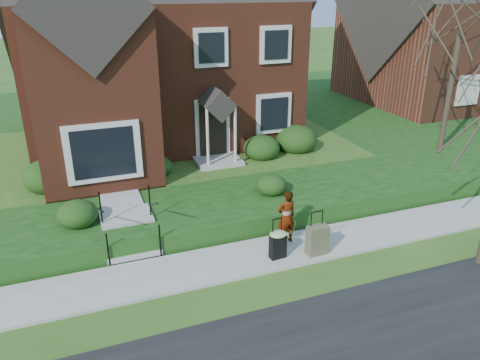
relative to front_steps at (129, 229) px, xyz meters
name	(u,v)px	position (x,y,z in m)	size (l,w,h in m)	color
ground	(239,261)	(2.50, -1.84, -0.47)	(120.00, 120.00, 0.00)	#2D5119
sidewalk	(239,260)	(2.50, -1.84, -0.43)	(60.00, 1.60, 0.08)	#9E9B93
terrace	(238,124)	(6.50, 9.06, -0.17)	(44.00, 20.00, 0.60)	#14390F
walkway	(115,181)	(0.00, 3.16, 0.16)	(1.20, 6.00, 0.06)	#9E9B93
main_house	(148,21)	(2.29, 7.76, 4.79)	(10.40, 10.20, 9.40)	brown
neighbour_house	(450,11)	(18.50, 9.16, 4.77)	(9.40, 8.00, 9.20)	brown
front_steps	(129,229)	(0.00, 0.00, 0.00)	(1.40, 2.02, 1.50)	#9E9B93
foundation_shrubs	(198,158)	(2.84, 3.09, 0.61)	(10.52, 4.67, 1.11)	black
woman	(286,217)	(3.98, -1.50, 0.37)	(0.56, 0.36, 1.52)	#999999
suitcase_black	(278,243)	(3.45, -2.14, 0.03)	(0.48, 0.41, 1.10)	black
suitcase_olive	(317,240)	(4.49, -2.32, 0.00)	(0.56, 0.33, 1.19)	brown
tree_gap	(462,21)	(12.36, 2.03, 4.90)	(4.78, 4.78, 6.83)	#4B3E2D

